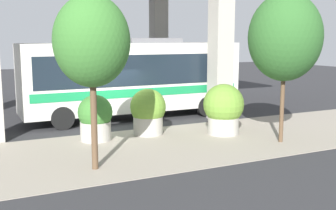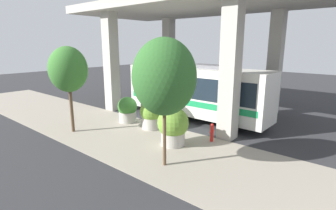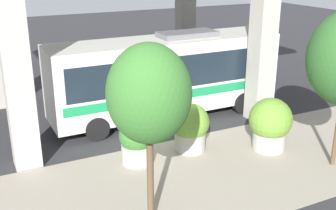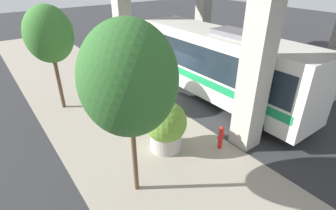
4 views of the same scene
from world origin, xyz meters
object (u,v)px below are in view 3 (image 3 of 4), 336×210
object	(u,v)px
street_tree_near	(149,95)
fire_hydrant	(267,116)
bus	(166,73)
planter_middle	(137,140)
planter_front	(190,127)
planter_back	(270,124)

from	to	relation	value
street_tree_near	fire_hydrant	bearing A→B (deg)	-61.28
bus	street_tree_near	distance (m)	8.38
planter_middle	planter_front	bearing A→B (deg)	-88.43
fire_hydrant	planter_back	bearing A→B (deg)	143.51
fire_hydrant	planter_middle	size ratio (longest dim) A/B	0.58
planter_front	fire_hydrant	bearing A→B (deg)	-83.31
planter_front	street_tree_near	world-z (taller)	street_tree_near
fire_hydrant	street_tree_near	distance (m)	8.94
planter_middle	street_tree_near	bearing A→B (deg)	163.33
fire_hydrant	planter_middle	bearing A→B (deg)	94.90
planter_middle	street_tree_near	size ratio (longest dim) A/B	0.34
planter_middle	fire_hydrant	bearing A→B (deg)	-85.10
planter_back	planter_middle	bearing A→B (deg)	76.21
bus	planter_back	bearing A→B (deg)	-158.01
fire_hydrant	planter_middle	distance (m)	6.30
fire_hydrant	street_tree_near	world-z (taller)	street_tree_near
planter_middle	planter_back	distance (m)	5.12
bus	street_tree_near	bearing A→B (deg)	150.66
planter_middle	street_tree_near	distance (m)	4.63
fire_hydrant	planter_middle	world-z (taller)	planter_middle
planter_front	street_tree_near	distance (m)	5.56
planter_middle	planter_back	world-z (taller)	planter_back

